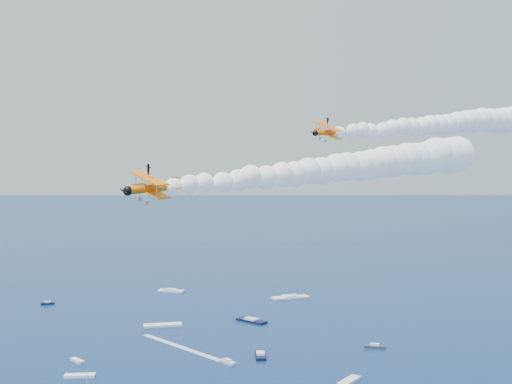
{
  "coord_description": "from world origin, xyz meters",
  "views": [
    {
      "loc": [
        -4.85,
        -91.04,
        57.12
      ],
      "look_at": [
        1.61,
        19.58,
        51.31
      ],
      "focal_mm": 47.67,
      "sensor_mm": 36.0,
      "label": 1
    }
  ],
  "objects": [
    {
      "name": "biplane_lead",
      "position": [
        16.66,
        38.75,
        61.76
      ],
      "size": [
        10.01,
        11.05,
        7.23
      ],
      "primitive_type": null,
      "rotation": [
        -0.3,
        0.07,
        3.61
      ],
      "color": "#F46405"
    },
    {
      "name": "spectator_boats",
      "position": [
        -4.69,
        120.45,
        0.35
      ],
      "size": [
        230.3,
        199.07,
        0.7
      ],
      "color": "silver",
      "rests_on": "ground"
    },
    {
      "name": "smoke_trail_trail",
      "position": [
        14.03,
        16.03,
        55.28
      ],
      "size": [
        66.07,
        58.02,
        11.34
      ],
      "primitive_type": null,
      "rotation": [
        0.0,
        0.0,
        3.66
      ],
      "color": "white"
    },
    {
      "name": "smoke_trail_lead",
      "position": [
        44.87,
        52.98,
        64.18
      ],
      "size": [
        65.94,
        54.74,
        11.34
      ],
      "primitive_type": null,
      "rotation": [
        0.0,
        0.0,
        3.61
      ],
      "color": "white"
    },
    {
      "name": "biplane_trail",
      "position": [
        -13.44,
        0.41,
        52.86
      ],
      "size": [
        11.54,
        12.58,
        7.51
      ],
      "primitive_type": null,
      "rotation": [
        -0.19,
        0.07,
        3.66
      ],
      "color": "orange"
    }
  ]
}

